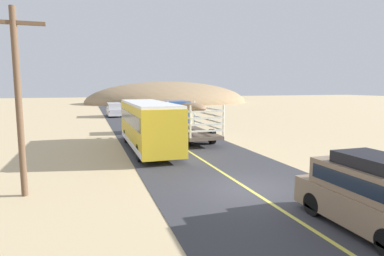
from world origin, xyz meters
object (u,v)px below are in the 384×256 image
at_px(livestock_truck, 181,115).
at_px(bus, 148,124).
at_px(power_pole_near, 18,97).
at_px(suv_near, 373,194).
at_px(car_far, 114,109).

bearing_deg(livestock_truck, bus, -125.81).
distance_m(livestock_truck, bus, 6.50).
bearing_deg(power_pole_near, bus, 50.37).
relative_size(suv_near, bus, 0.46).
xyz_separation_m(livestock_truck, bus, (-3.81, -5.27, -0.04)).
distance_m(suv_near, power_pole_near, 12.58).
bearing_deg(car_far, livestock_truck, -78.64).
relative_size(suv_near, car_far, 1.00).
xyz_separation_m(suv_near, power_pole_near, (-10.31, 6.67, 2.73)).
distance_m(suv_near, bus, 14.85).
height_order(suv_near, livestock_truck, livestock_truck).
bearing_deg(car_far, suv_near, -83.92).
xyz_separation_m(livestock_truck, car_far, (-4.04, 20.10, -0.70)).
relative_size(suv_near, livestock_truck, 0.48).
xyz_separation_m(car_far, power_pole_near, (-6.08, -33.00, 2.80)).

